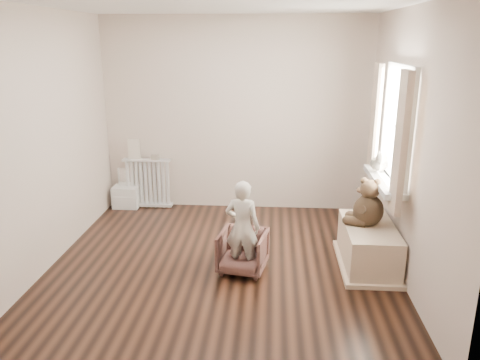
# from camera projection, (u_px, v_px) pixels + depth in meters

# --- Properties ---
(floor) EXTENTS (3.60, 3.60, 0.01)m
(floor) POSITION_uv_depth(u_px,v_px,m) (223.00, 264.00, 4.97)
(floor) COLOR black
(floor) RESTS_ON ground
(ceiling) EXTENTS (3.60, 3.60, 0.01)m
(ceiling) POSITION_uv_depth(u_px,v_px,m) (220.00, 3.00, 4.21)
(ceiling) COLOR white
(ceiling) RESTS_ON ground
(back_wall) EXTENTS (3.60, 0.02, 2.60)m
(back_wall) POSITION_uv_depth(u_px,v_px,m) (236.00, 115.00, 6.31)
(back_wall) COLOR beige
(back_wall) RESTS_ON ground
(front_wall) EXTENTS (3.60, 0.02, 2.60)m
(front_wall) POSITION_uv_depth(u_px,v_px,m) (189.00, 208.00, 2.87)
(front_wall) COLOR beige
(front_wall) RESTS_ON ground
(left_wall) EXTENTS (0.02, 3.60, 2.60)m
(left_wall) POSITION_uv_depth(u_px,v_px,m) (44.00, 141.00, 4.72)
(left_wall) COLOR beige
(left_wall) RESTS_ON ground
(right_wall) EXTENTS (0.02, 3.60, 2.60)m
(right_wall) POSITION_uv_depth(u_px,v_px,m) (409.00, 147.00, 4.47)
(right_wall) COLOR beige
(right_wall) RESTS_ON ground
(window) EXTENTS (0.03, 0.90, 1.10)m
(window) POSITION_uv_depth(u_px,v_px,m) (398.00, 126.00, 4.71)
(window) COLOR white
(window) RESTS_ON right_wall
(window_sill) EXTENTS (0.22, 1.10, 0.06)m
(window_sill) POSITION_uv_depth(u_px,v_px,m) (384.00, 181.00, 4.89)
(window_sill) COLOR silver
(window_sill) RESTS_ON right_wall
(curtain_left) EXTENTS (0.06, 0.26, 1.30)m
(curtain_left) POSITION_uv_depth(u_px,v_px,m) (401.00, 144.00, 4.19)
(curtain_left) COLOR #CAB399
(curtain_left) RESTS_ON right_wall
(curtain_right) EXTENTS (0.06, 0.26, 1.30)m
(curtain_right) POSITION_uv_depth(u_px,v_px,m) (375.00, 122.00, 5.28)
(curtain_right) COLOR #CAB399
(curtain_right) RESTS_ON right_wall
(radiator) EXTENTS (0.66, 0.13, 0.70)m
(radiator) POSITION_uv_depth(u_px,v_px,m) (148.00, 181.00, 6.54)
(radiator) COLOR silver
(radiator) RESTS_ON floor
(paper_doll) EXTENTS (0.17, 0.02, 0.28)m
(paper_doll) POSITION_uv_depth(u_px,v_px,m) (134.00, 149.00, 6.42)
(paper_doll) COLOR beige
(paper_doll) RESTS_ON radiator
(tin_a) EXTENTS (0.11, 0.11, 0.07)m
(tin_a) POSITION_uv_depth(u_px,v_px,m) (155.00, 157.00, 6.44)
(tin_a) COLOR #A59E8C
(tin_a) RESTS_ON radiator
(toy_vanity) EXTENTS (0.35, 0.25, 0.56)m
(toy_vanity) POSITION_uv_depth(u_px,v_px,m) (126.00, 188.00, 6.57)
(toy_vanity) COLOR silver
(toy_vanity) RESTS_ON floor
(armchair) EXTENTS (0.54, 0.55, 0.43)m
(armchair) POSITION_uv_depth(u_px,v_px,m) (243.00, 251.00, 4.77)
(armchair) COLOR brown
(armchair) RESTS_ON floor
(child) EXTENTS (0.39, 0.29, 0.96)m
(child) POSITION_uv_depth(u_px,v_px,m) (242.00, 227.00, 4.64)
(child) COLOR beige
(child) RESTS_ON armchair
(toy_bench) EXTENTS (0.51, 0.96, 0.45)m
(toy_bench) POSITION_uv_depth(u_px,v_px,m) (368.00, 248.00, 4.88)
(toy_bench) COLOR beige
(toy_bench) RESTS_ON floor
(teddy_bear) EXTENTS (0.48, 0.42, 0.49)m
(teddy_bear) POSITION_uv_depth(u_px,v_px,m) (369.00, 205.00, 4.77)
(teddy_bear) COLOR #342517
(teddy_bear) RESTS_ON toy_bench
(plush_cat) EXTENTS (0.25, 0.32, 0.24)m
(plush_cat) POSITION_uv_depth(u_px,v_px,m) (379.00, 163.00, 5.08)
(plush_cat) COLOR slate
(plush_cat) RESTS_ON window_sill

